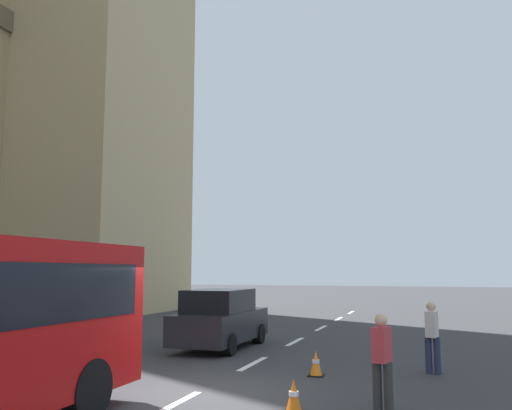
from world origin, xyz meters
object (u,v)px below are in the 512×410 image
traffic_cone_middle (294,397)px  traffic_cone_east (316,364)px  pedestrian_near_cones (382,359)px  sedan_lead (221,319)px  pedestrian_by_kerb (432,335)px

traffic_cone_middle → traffic_cone_east: bearing=5.2°
pedestrian_near_cones → sedan_lead: bearing=41.2°
sedan_lead → pedestrian_by_kerb: sedan_lead is taller
sedan_lead → traffic_cone_middle: 7.99m
sedan_lead → traffic_cone_east: size_ratio=7.59×
traffic_cone_east → pedestrian_near_cones: 3.42m
pedestrian_near_cones → pedestrian_by_kerb: 4.08m
sedan_lead → traffic_cone_middle: size_ratio=7.59×
sedan_lead → pedestrian_near_cones: 8.45m
traffic_cone_middle → pedestrian_near_cones: 1.66m
traffic_cone_middle → pedestrian_by_kerb: (4.47, -2.31, 0.63)m
traffic_cone_middle → pedestrian_near_cones: (0.47, -1.46, 0.63)m
pedestrian_near_cones → traffic_cone_middle: bearing=108.0°
sedan_lead → traffic_cone_middle: bearing=-149.0°
traffic_cone_east → pedestrian_by_kerb: size_ratio=0.34×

